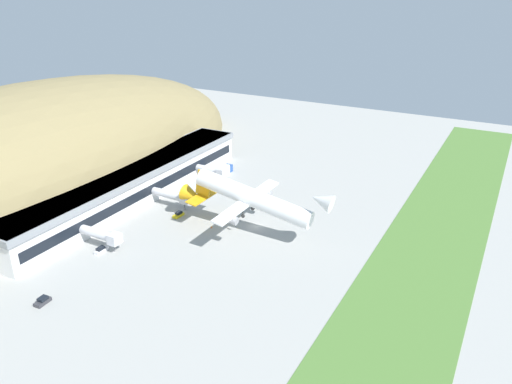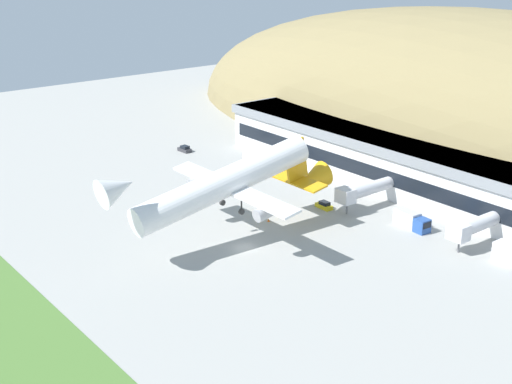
% 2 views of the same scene
% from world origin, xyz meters
% --- Properties ---
extents(ground_plane, '(317.72, 317.72, 0.00)m').
position_xyz_m(ground_plane, '(0.00, 0.00, 0.00)').
color(ground_plane, '#9E9E99').
extents(grass_strip_foreground, '(285.95, 26.65, 0.08)m').
position_xyz_m(grass_strip_foreground, '(0.00, -48.41, 0.04)').
color(grass_strip_foreground, '#4C7533').
rests_on(grass_strip_foreground, ground_plane).
extents(hill_backdrop, '(226.96, 82.15, 70.17)m').
position_xyz_m(hill_backdrop, '(-10.09, 87.79, 0.00)').
color(hill_backdrop, olive).
rests_on(hill_backdrop, ground_plane).
extents(terminal_building, '(104.11, 15.43, 10.92)m').
position_xyz_m(terminal_building, '(-2.20, 45.36, 6.20)').
color(terminal_building, silver).
rests_on(terminal_building, ground_plane).
extents(jetway_0, '(3.38, 13.40, 5.43)m').
position_xyz_m(jetway_0, '(-31.23, 30.73, 3.99)').
color(jetway_0, silver).
rests_on(jetway_0, ground_plane).
extents(jetway_1, '(3.38, 14.22, 5.43)m').
position_xyz_m(jetway_1, '(-0.29, 30.30, 3.99)').
color(jetway_1, silver).
rests_on(jetway_1, ground_plane).
extents(jetway_2, '(3.38, 11.94, 5.43)m').
position_xyz_m(jetway_2, '(24.76, 31.51, 3.99)').
color(jetway_2, silver).
rests_on(jetway_2, ground_plane).
extents(cargo_airplane, '(33.24, 48.46, 13.36)m').
position_xyz_m(cargo_airplane, '(-4.03, -0.33, 11.07)').
color(cargo_airplane, white).
extents(service_car_0, '(3.92, 1.92, 1.50)m').
position_xyz_m(service_car_0, '(-5.36, 24.63, 0.62)').
color(service_car_0, gold).
rests_on(service_car_0, ground_plane).
extents(service_car_1, '(4.30, 1.61, 1.56)m').
position_xyz_m(service_car_1, '(-33.23, 29.74, 0.64)').
color(service_car_1, silver).
rests_on(service_car_1, ground_plane).
extents(service_car_2, '(3.93, 2.16, 1.57)m').
position_xyz_m(service_car_2, '(-56.88, 24.50, 0.65)').
color(service_car_2, '#333338').
rests_on(service_car_2, ground_plane).
extents(fuel_truck, '(7.96, 3.00, 3.12)m').
position_xyz_m(fuel_truck, '(12.25, 30.49, 1.50)').
color(fuel_truck, '#264C99').
rests_on(fuel_truck, ground_plane).
extents(box_truck, '(6.92, 2.62, 3.29)m').
position_xyz_m(box_truck, '(33.28, 31.46, 1.56)').
color(box_truck, '#264C99').
rests_on(box_truck, ground_plane).
extents(traffic_cone_0, '(0.52, 0.52, 0.58)m').
position_xyz_m(traffic_cone_0, '(-6.91, 11.36, 0.28)').
color(traffic_cone_0, orange).
rests_on(traffic_cone_0, ground_plane).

